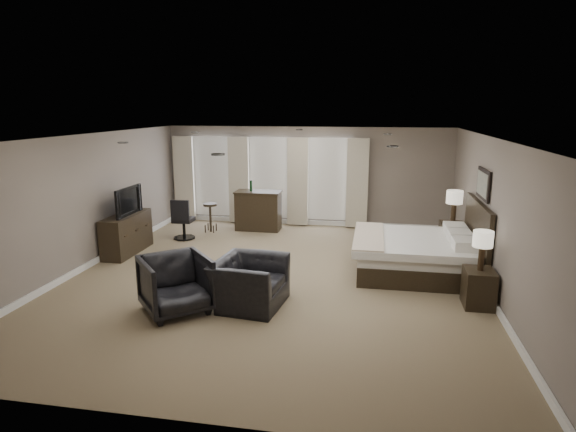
% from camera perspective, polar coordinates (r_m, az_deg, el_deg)
% --- Properties ---
extents(room, '(7.60, 8.60, 2.64)m').
position_cam_1_polar(room, '(8.66, -1.77, 0.76)').
color(room, '#76654B').
rests_on(room, ground).
extents(window_bay, '(5.25, 0.20, 2.30)m').
position_cam_1_polar(window_bay, '(12.84, -2.34, 4.29)').
color(window_bay, silver).
rests_on(window_bay, room).
extents(bed, '(2.22, 2.12, 1.41)m').
position_cam_1_polar(bed, '(9.40, 14.85, -2.42)').
color(bed, silver).
rests_on(bed, ground).
extents(nightstand_near, '(0.45, 0.55, 0.60)m').
position_cam_1_polar(nightstand_near, '(8.28, 21.65, -7.94)').
color(nightstand_near, black).
rests_on(nightstand_near, ground).
extents(nightstand_far, '(0.50, 0.61, 0.67)m').
position_cam_1_polar(nightstand_far, '(11.00, 18.80, -2.49)').
color(nightstand_far, black).
rests_on(nightstand_far, ground).
extents(lamp_near, '(0.31, 0.31, 0.63)m').
position_cam_1_polar(lamp_near, '(8.10, 22.01, -3.84)').
color(lamp_near, beige).
rests_on(lamp_near, nightstand_near).
extents(lamp_far, '(0.34, 0.34, 0.71)m').
position_cam_1_polar(lamp_far, '(10.84, 19.06, 1.02)').
color(lamp_far, beige).
rests_on(lamp_far, nightstand_far).
extents(wall_art, '(0.04, 0.96, 0.56)m').
position_cam_1_polar(wall_art, '(9.36, 22.08, 3.53)').
color(wall_art, slate).
rests_on(wall_art, room).
extents(dresser, '(0.47, 1.46, 0.85)m').
position_cam_1_polar(dresser, '(10.97, -18.55, -2.01)').
color(dresser, black).
rests_on(dresser, ground).
extents(tv, '(0.60, 1.05, 0.14)m').
position_cam_1_polar(tv, '(10.86, -18.73, 0.51)').
color(tv, black).
rests_on(tv, dresser).
extents(armchair_near, '(0.89, 1.25, 1.02)m').
position_cam_1_polar(armchair_near, '(7.70, -4.61, -6.94)').
color(armchair_near, black).
rests_on(armchair_near, ground).
extents(armchair_far, '(1.31, 1.30, 0.99)m').
position_cam_1_polar(armchair_far, '(7.63, -13.17, -7.58)').
color(armchair_far, black).
rests_on(armchair_far, ground).
extents(bar_counter, '(1.16, 0.61, 1.01)m').
position_cam_1_polar(bar_counter, '(12.37, -3.53, 0.67)').
color(bar_counter, black).
rests_on(bar_counter, ground).
extents(bar_stool_left, '(0.36, 0.36, 0.73)m').
position_cam_1_polar(bar_stool_left, '(12.32, -9.18, -0.19)').
color(bar_stool_left, black).
rests_on(bar_stool_left, ground).
extents(bar_stool_right, '(0.46, 0.46, 0.82)m').
position_cam_1_polar(bar_stool_right, '(12.56, -3.09, 0.41)').
color(bar_stool_right, black).
rests_on(bar_stool_right, ground).
extents(desk_chair, '(0.52, 0.52, 0.99)m').
position_cam_1_polar(desk_chair, '(11.74, -12.27, -0.32)').
color(desk_chair, black).
rests_on(desk_chair, ground).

